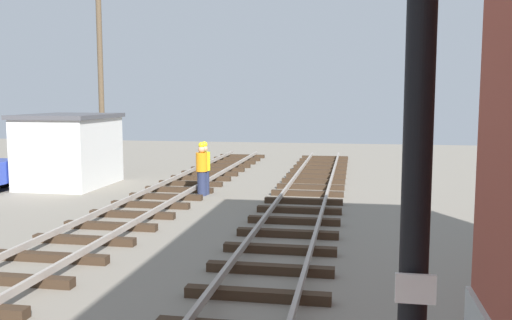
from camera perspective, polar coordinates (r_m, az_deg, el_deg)
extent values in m
cube|color=#38281C|center=(9.71, 0.12, -13.62)|extent=(2.50, 0.24, 0.18)
cube|color=#38281C|center=(11.05, 1.43, -11.08)|extent=(2.50, 0.24, 0.18)
cube|color=#38281C|center=(12.42, 2.44, -9.10)|extent=(2.50, 0.24, 0.18)
cube|color=#38281C|center=(13.80, 3.23, -7.51)|extent=(2.50, 0.24, 0.18)
cube|color=#38281C|center=(15.19, 3.88, -6.21)|extent=(2.50, 0.24, 0.18)
cube|color=#38281C|center=(16.59, 4.42, -5.12)|extent=(2.50, 0.24, 0.18)
cube|color=#38281C|center=(17.99, 4.87, -4.21)|extent=(2.50, 0.24, 0.18)
cube|color=#38281C|center=(19.40, 5.26, -3.43)|extent=(2.50, 0.24, 0.18)
cube|color=#38281C|center=(20.81, 5.59, -2.75)|extent=(2.50, 0.24, 0.18)
cube|color=#38281C|center=(22.23, 5.88, -2.16)|extent=(2.50, 0.24, 0.18)
cube|color=#38281C|center=(23.65, 6.13, -1.64)|extent=(2.50, 0.24, 0.18)
cube|color=#38281C|center=(25.07, 6.36, -1.18)|extent=(2.50, 0.24, 0.18)
cube|color=#38281C|center=(26.50, 6.56, -0.77)|extent=(2.50, 0.24, 0.18)
cube|color=#38281C|center=(27.92, 6.74, -0.40)|extent=(2.50, 0.24, 0.18)
cube|color=#38281C|center=(29.35, 6.90, -0.06)|extent=(2.50, 0.24, 0.18)
cube|color=#38281C|center=(30.77, 7.05, 0.24)|extent=(2.50, 0.24, 0.18)
cube|color=#38281C|center=(11.40, -23.85, -11.10)|extent=(2.50, 0.24, 0.18)
cube|color=#38281C|center=(12.57, -20.16, -9.31)|extent=(2.50, 0.24, 0.18)
cube|color=#38281C|center=(13.78, -17.13, -7.81)|extent=(2.50, 0.24, 0.18)
cube|color=#38281C|center=(15.04, -14.63, -6.54)|extent=(2.50, 0.24, 0.18)
cube|color=#38281C|center=(16.32, -12.52, -5.45)|extent=(2.50, 0.24, 0.18)
cube|color=#38281C|center=(17.63, -10.73, -4.52)|extent=(2.50, 0.24, 0.18)
cube|color=#38281C|center=(18.96, -9.19, -3.72)|extent=(2.50, 0.24, 0.18)
cube|color=#38281C|center=(20.30, -7.85, -3.02)|extent=(2.50, 0.24, 0.18)
cube|color=#38281C|center=(21.66, -6.69, -2.40)|extent=(2.50, 0.24, 0.18)
cube|color=#38281C|center=(23.02, -5.66, -1.86)|extent=(2.50, 0.24, 0.18)
cube|color=#38281C|center=(24.40, -4.75, -1.37)|extent=(2.50, 0.24, 0.18)
cube|color=#38281C|center=(25.78, -3.93, -0.94)|extent=(2.50, 0.24, 0.18)
cube|color=#38281C|center=(27.16, -3.20, -0.56)|extent=(2.50, 0.24, 0.18)
cube|color=#38281C|center=(28.55, -2.54, -0.21)|extent=(2.50, 0.24, 0.18)
cube|color=#38281C|center=(29.95, -1.94, 0.11)|extent=(2.50, 0.24, 0.18)
cube|color=#38281C|center=(31.35, -1.40, 0.40)|extent=(2.50, 0.24, 0.18)
cylinder|color=black|center=(3.77, 15.65, -14.82)|extent=(0.18, 0.18, 4.15)
cube|color=white|center=(3.57, 15.98, -12.52)|extent=(0.24, 0.03, 0.18)
cube|color=silver|center=(22.58, -18.51, 0.77)|extent=(2.80, 3.60, 2.60)
cube|color=#4C4C51|center=(22.50, -18.64, 4.27)|extent=(3.00, 3.80, 0.16)
cube|color=brown|center=(23.32, -21.56, 0.08)|extent=(0.06, 0.90, 2.00)
cylinder|color=black|center=(23.14, -24.34, -1.79)|extent=(0.64, 0.24, 0.64)
cylinder|color=brown|center=(26.02, -15.57, 8.05)|extent=(0.24, 0.24, 8.46)
cylinder|color=#262D4C|center=(19.69, -5.25, -2.29)|extent=(0.32, 0.32, 0.85)
cylinder|color=yellow|center=(19.59, -5.28, -0.12)|extent=(0.40, 0.40, 0.65)
sphere|color=tan|center=(19.54, -5.29, 1.17)|extent=(0.24, 0.24, 0.24)
sphere|color=yellow|center=(19.53, -5.29, 1.58)|extent=(0.22, 0.22, 0.22)
cylinder|color=#262D4C|center=(19.46, -5.54, -2.40)|extent=(0.32, 0.32, 0.85)
cylinder|color=orange|center=(19.36, -5.56, -0.21)|extent=(0.40, 0.40, 0.65)
sphere|color=tan|center=(19.31, -5.58, 1.11)|extent=(0.24, 0.24, 0.24)
sphere|color=yellow|center=(19.30, -5.58, 1.52)|extent=(0.22, 0.22, 0.22)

